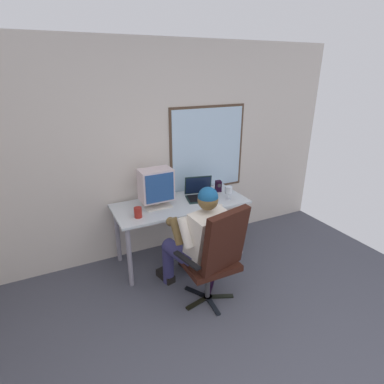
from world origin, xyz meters
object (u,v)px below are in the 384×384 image
object	(u,v)px
desk	(181,210)
person_seated	(198,238)
desk_speaker	(218,186)
wine_glass	(229,191)
crt_monitor	(156,186)
coffee_mug	(138,212)
office_chair	(217,253)
laptop	(200,192)

from	to	relation	value
desk	person_seated	distance (m)	0.65
desk	desk_speaker	world-z (taller)	desk_speaker
person_seated	wine_glass	distance (m)	0.84
desk	crt_monitor	xyz separation A→B (m)	(-0.28, 0.03, 0.34)
coffee_mug	desk	bearing A→B (deg)	14.96
office_chair	crt_monitor	xyz separation A→B (m)	(-0.24, 0.94, 0.39)
crt_monitor	coffee_mug	distance (m)	0.38
desk	person_seated	bearing A→B (deg)	-98.98
desk_speaker	wine_glass	bearing A→B (deg)	-94.92
desk	wine_glass	distance (m)	0.61
person_seated	crt_monitor	xyz separation A→B (m)	(-0.18, 0.67, 0.35)
laptop	coffee_mug	xyz separation A→B (m)	(-0.83, -0.20, -0.01)
person_seated	desk_speaker	size ratio (longest dim) A/B	8.55
wine_glass	office_chair	bearing A→B (deg)	-128.34
person_seated	desk_speaker	world-z (taller)	person_seated
laptop	desk_speaker	world-z (taller)	laptop
crt_monitor	desk_speaker	world-z (taller)	crt_monitor
person_seated	crt_monitor	bearing A→B (deg)	104.98
desk_speaker	coffee_mug	size ratio (longest dim) A/B	1.28
desk	crt_monitor	distance (m)	0.44
office_chair	coffee_mug	world-z (taller)	office_chair
office_chair	desk_speaker	size ratio (longest dim) A/B	7.58
crt_monitor	desk	bearing A→B (deg)	-5.86
crt_monitor	wine_glass	xyz separation A→B (m)	(0.83, -0.19, -0.14)
desk	wine_glass	xyz separation A→B (m)	(0.55, -0.16, 0.20)
desk_speaker	coffee_mug	world-z (taller)	desk_speaker
desk	coffee_mug	distance (m)	0.59
desk_speaker	coffee_mug	xyz separation A→B (m)	(-1.13, -0.27, -0.02)
crt_monitor	desk_speaker	xyz separation A→B (m)	(0.86, 0.09, -0.18)
coffee_mug	wine_glass	bearing A→B (deg)	-0.52
wine_glass	coffee_mug	distance (m)	1.11
laptop	desk	bearing A→B (deg)	-169.05
desk	laptop	size ratio (longest dim) A/B	4.03
office_chair	coffee_mug	size ratio (longest dim) A/B	9.73
laptop	coffee_mug	world-z (taller)	laptop
wine_glass	crt_monitor	bearing A→B (deg)	167.34
office_chair	desk_speaker	xyz separation A→B (m)	(0.62, 1.03, 0.21)
desk	laptop	distance (m)	0.32
person_seated	laptop	world-z (taller)	person_seated
laptop	wine_glass	world-z (taller)	laptop
office_chair	wine_glass	distance (m)	0.99
person_seated	coffee_mug	size ratio (longest dim) A/B	10.98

